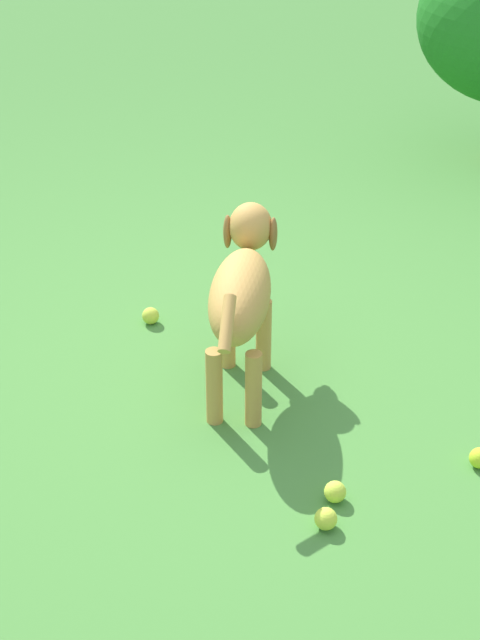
{
  "coord_description": "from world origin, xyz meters",
  "views": [
    {
      "loc": [
        -0.66,
        2.69,
        1.94
      ],
      "look_at": [
        -0.16,
        0.05,
        0.29
      ],
      "focal_mm": 53.89,
      "sensor_mm": 36.0,
      "label": 1
    }
  ],
  "objects_px": {
    "tennis_ball_1": "(335,492)",
    "tennis_ball_4": "(151,316)",
    "dog": "(242,291)",
    "tennis_ball_2": "(480,458)",
    "tennis_ball_3": "(326,519)"
  },
  "relations": [
    {
      "from": "dog",
      "to": "tennis_ball_4",
      "type": "xyz_separation_m",
      "value": [
        0.42,
        -0.34,
        -0.35
      ]
    },
    {
      "from": "tennis_ball_2",
      "to": "tennis_ball_3",
      "type": "distance_m",
      "value": 0.56
    },
    {
      "from": "dog",
      "to": "tennis_ball_3",
      "type": "relative_size",
      "value": 12.84
    },
    {
      "from": "dog",
      "to": "tennis_ball_1",
      "type": "xyz_separation_m",
      "value": [
        -0.38,
        0.53,
        -0.35
      ]
    },
    {
      "from": "dog",
      "to": "tennis_ball_2",
      "type": "relative_size",
      "value": 12.84
    },
    {
      "from": "tennis_ball_2",
      "to": "tennis_ball_3",
      "type": "height_order",
      "value": "same"
    },
    {
      "from": "dog",
      "to": "tennis_ball_4",
      "type": "relative_size",
      "value": 12.84
    },
    {
      "from": "tennis_ball_2",
      "to": "tennis_ball_4",
      "type": "height_order",
      "value": "same"
    },
    {
      "from": "dog",
      "to": "tennis_ball_1",
      "type": "relative_size",
      "value": 12.84
    },
    {
      "from": "dog",
      "to": "tennis_ball_1",
      "type": "distance_m",
      "value": 0.74
    },
    {
      "from": "tennis_ball_2",
      "to": "tennis_ball_4",
      "type": "bearing_deg",
      "value": -27.38
    },
    {
      "from": "tennis_ball_1",
      "to": "tennis_ball_4",
      "type": "distance_m",
      "value": 1.18
    },
    {
      "from": "tennis_ball_3",
      "to": "tennis_ball_4",
      "type": "bearing_deg",
      "value": -51.56
    },
    {
      "from": "tennis_ball_1",
      "to": "tennis_ball_4",
      "type": "height_order",
      "value": "same"
    },
    {
      "from": "tennis_ball_1",
      "to": "tennis_ball_4",
      "type": "relative_size",
      "value": 1.0
    }
  ]
}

